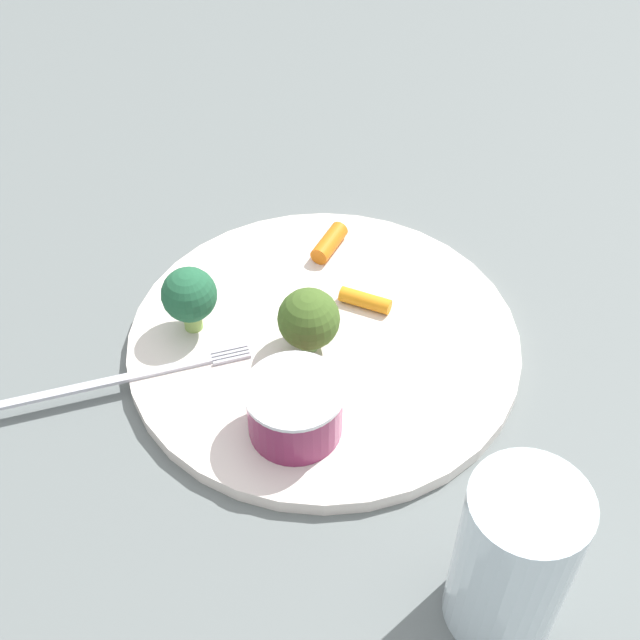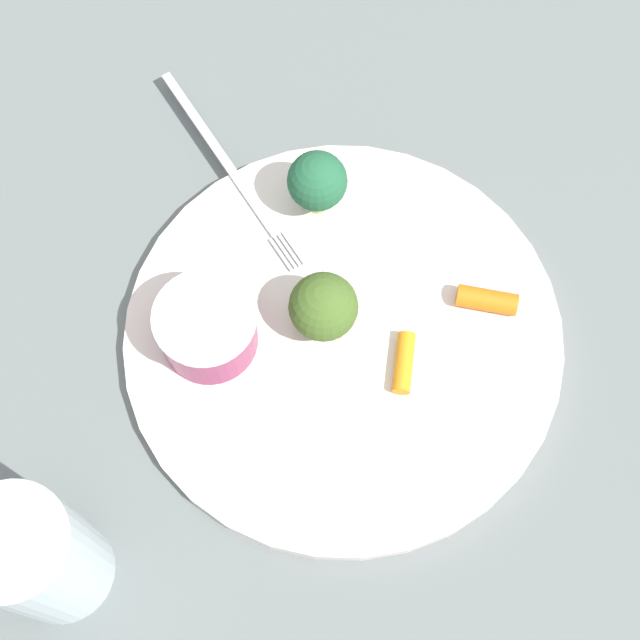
% 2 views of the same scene
% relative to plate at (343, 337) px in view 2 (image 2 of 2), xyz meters
% --- Properties ---
extents(ground_plane, '(2.40, 2.40, 0.00)m').
position_rel_plate_xyz_m(ground_plane, '(0.00, 0.00, -0.01)').
color(ground_plane, slate).
extents(plate, '(0.29, 0.29, 0.01)m').
position_rel_plate_xyz_m(plate, '(0.00, 0.00, 0.00)').
color(plate, silver).
rests_on(plate, ground_plane).
extents(sauce_cup, '(0.07, 0.07, 0.04)m').
position_rel_plate_xyz_m(sauce_cup, '(0.07, 0.05, 0.03)').
color(sauce_cup, '#7B234A').
rests_on(sauce_cup, plate).
extents(broccoli_floret_0, '(0.05, 0.05, 0.05)m').
position_rel_plate_xyz_m(broccoli_floret_0, '(0.02, -0.00, 0.03)').
color(broccoli_floret_0, '#83C061').
rests_on(broccoli_floret_0, plate).
extents(broccoli_floret_1, '(0.04, 0.04, 0.05)m').
position_rel_plate_xyz_m(broccoli_floret_1, '(0.06, -0.08, 0.04)').
color(broccoli_floret_1, '#8EB457').
rests_on(broccoli_floret_1, plate).
extents(carrot_stick_0, '(0.04, 0.03, 0.02)m').
position_rel_plate_xyz_m(carrot_stick_0, '(-0.07, -0.07, 0.01)').
color(carrot_stick_0, orange).
rests_on(carrot_stick_0, plate).
extents(carrot_stick_1, '(0.03, 0.04, 0.01)m').
position_rel_plate_xyz_m(carrot_stick_1, '(-0.05, -0.00, 0.01)').
color(carrot_stick_1, orange).
rests_on(carrot_stick_1, plate).
extents(fork, '(0.17, 0.10, 0.00)m').
position_rel_plate_xyz_m(fork, '(0.13, -0.07, 0.01)').
color(fork, '#B9B9C3').
rests_on(fork, plate).
extents(drinking_glass, '(0.06, 0.06, 0.12)m').
position_rel_plate_xyz_m(drinking_glass, '(0.08, 0.22, 0.05)').
color(drinking_glass, silver).
rests_on(drinking_glass, ground_plane).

